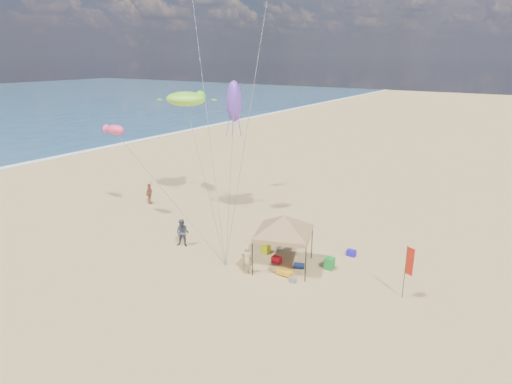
{
  "coord_description": "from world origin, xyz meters",
  "views": [
    {
      "loc": [
        13.85,
        -17.99,
        11.89
      ],
      "look_at": [
        0.0,
        3.0,
        4.0
      ],
      "focal_mm": 30.76,
      "sensor_mm": 36.0,
      "label": 1
    }
  ],
  "objects_px": {
    "chair_yellow": "(265,248)",
    "person_near_c": "(279,239)",
    "person_near_a": "(247,260)",
    "person_far_a": "(149,194)",
    "cooler_blue": "(351,253)",
    "person_near_b": "(183,233)",
    "canopy_tent": "(284,217)",
    "feather_flag": "(409,264)",
    "cooler_red": "(277,260)",
    "chair_green": "(329,263)",
    "beach_cart": "(285,272)"
  },
  "relations": [
    {
      "from": "chair_yellow",
      "to": "person_near_c",
      "type": "bearing_deg",
      "value": 49.82
    },
    {
      "from": "person_near_a",
      "to": "person_far_a",
      "type": "height_order",
      "value": "person_far_a"
    },
    {
      "from": "cooler_blue",
      "to": "person_near_b",
      "type": "relative_size",
      "value": 0.29
    },
    {
      "from": "person_near_b",
      "to": "chair_yellow",
      "type": "bearing_deg",
      "value": -0.24
    },
    {
      "from": "canopy_tent",
      "to": "feather_flag",
      "type": "xyz_separation_m",
      "value": [
        6.98,
        0.32,
        -1.14
      ]
    },
    {
      "from": "cooler_blue",
      "to": "chair_yellow",
      "type": "height_order",
      "value": "chair_yellow"
    },
    {
      "from": "cooler_red",
      "to": "person_near_c",
      "type": "xyz_separation_m",
      "value": [
        -0.69,
        1.49,
        0.6
      ]
    },
    {
      "from": "feather_flag",
      "to": "chair_green",
      "type": "xyz_separation_m",
      "value": [
        -4.59,
        0.89,
        -1.6
      ]
    },
    {
      "from": "cooler_blue",
      "to": "person_far_a",
      "type": "height_order",
      "value": "person_far_a"
    },
    {
      "from": "person_near_b",
      "to": "person_near_c",
      "type": "height_order",
      "value": "person_near_b"
    },
    {
      "from": "cooler_blue",
      "to": "chair_green",
      "type": "distance_m",
      "value": 2.39
    },
    {
      "from": "beach_cart",
      "to": "person_near_b",
      "type": "xyz_separation_m",
      "value": [
        -7.48,
        -0.21,
        0.72
      ]
    },
    {
      "from": "chair_yellow",
      "to": "beach_cart",
      "type": "distance_m",
      "value": 3.11
    },
    {
      "from": "person_near_a",
      "to": "feather_flag",
      "type": "bearing_deg",
      "value": 173.91
    },
    {
      "from": "chair_green",
      "to": "person_far_a",
      "type": "xyz_separation_m",
      "value": [
        -17.4,
        2.54,
        0.52
      ]
    },
    {
      "from": "chair_green",
      "to": "cooler_red",
      "type": "bearing_deg",
      "value": -161.54
    },
    {
      "from": "chair_green",
      "to": "person_far_a",
      "type": "height_order",
      "value": "person_far_a"
    },
    {
      "from": "person_far_a",
      "to": "canopy_tent",
      "type": "bearing_deg",
      "value": -124.26
    },
    {
      "from": "cooler_red",
      "to": "cooler_blue",
      "type": "xyz_separation_m",
      "value": [
        3.39,
        3.34,
        0.0
      ]
    },
    {
      "from": "feather_flag",
      "to": "person_far_a",
      "type": "bearing_deg",
      "value": 171.11
    },
    {
      "from": "beach_cart",
      "to": "cooler_blue",
      "type": "bearing_deg",
      "value": 63.69
    },
    {
      "from": "chair_yellow",
      "to": "canopy_tent",
      "type": "bearing_deg",
      "value": -28.44
    },
    {
      "from": "canopy_tent",
      "to": "cooler_blue",
      "type": "relative_size",
      "value": 10.49
    },
    {
      "from": "feather_flag",
      "to": "person_near_b",
      "type": "bearing_deg",
      "value": -174.19
    },
    {
      "from": "cooler_red",
      "to": "chair_green",
      "type": "distance_m",
      "value": 3.14
    },
    {
      "from": "beach_cart",
      "to": "person_near_a",
      "type": "xyz_separation_m",
      "value": [
        -1.92,
        -0.99,
        0.65
      ]
    },
    {
      "from": "feather_flag",
      "to": "cooler_blue",
      "type": "bearing_deg",
      "value": 142.13
    },
    {
      "from": "chair_yellow",
      "to": "person_near_b",
      "type": "relative_size",
      "value": 0.38
    },
    {
      "from": "canopy_tent",
      "to": "chair_yellow",
      "type": "relative_size",
      "value": 8.09
    },
    {
      "from": "chair_green",
      "to": "chair_yellow",
      "type": "relative_size",
      "value": 1.0
    },
    {
      "from": "person_far_a",
      "to": "cooler_blue",
      "type": "bearing_deg",
      "value": -110.84
    },
    {
      "from": "cooler_blue",
      "to": "feather_flag",
      "type": "bearing_deg",
      "value": -37.87
    },
    {
      "from": "canopy_tent",
      "to": "chair_yellow",
      "type": "xyz_separation_m",
      "value": [
        -1.86,
        1.01,
        -2.74
      ]
    },
    {
      "from": "person_near_c",
      "to": "beach_cart",
      "type": "bearing_deg",
      "value": 125.89
    },
    {
      "from": "feather_flag",
      "to": "person_near_a",
      "type": "relative_size",
      "value": 1.7
    },
    {
      "from": "feather_flag",
      "to": "canopy_tent",
      "type": "bearing_deg",
      "value": -177.4
    },
    {
      "from": "canopy_tent",
      "to": "cooler_red",
      "type": "relative_size",
      "value": 10.49
    },
    {
      "from": "person_near_a",
      "to": "person_far_a",
      "type": "relative_size",
      "value": 0.98
    },
    {
      "from": "feather_flag",
      "to": "person_near_c",
      "type": "bearing_deg",
      "value": 170.42
    },
    {
      "from": "chair_yellow",
      "to": "person_far_a",
      "type": "distance_m",
      "value": 13.44
    },
    {
      "from": "feather_flag",
      "to": "person_near_a",
      "type": "bearing_deg",
      "value": -165.23
    },
    {
      "from": "cooler_red",
      "to": "chair_yellow",
      "type": "distance_m",
      "value": 1.51
    },
    {
      "from": "chair_yellow",
      "to": "person_near_c",
      "type": "xyz_separation_m",
      "value": [
        0.59,
        0.7,
        0.44
      ]
    },
    {
      "from": "cooler_red",
      "to": "chair_green",
      "type": "xyz_separation_m",
      "value": [
        2.97,
        0.99,
        0.16
      ]
    },
    {
      "from": "person_far_a",
      "to": "feather_flag",
      "type": "bearing_deg",
      "value": -119.1
    },
    {
      "from": "chair_green",
      "to": "person_near_c",
      "type": "relative_size",
      "value": 0.44
    },
    {
      "from": "person_near_c",
      "to": "feather_flag",
      "type": "bearing_deg",
      "value": 170.35
    },
    {
      "from": "cooler_blue",
      "to": "person_near_a",
      "type": "xyz_separation_m",
      "value": [
        -4.11,
        -5.43,
        0.66
      ]
    },
    {
      "from": "chair_yellow",
      "to": "feather_flag",
      "type": "bearing_deg",
      "value": -4.46
    },
    {
      "from": "canopy_tent",
      "to": "beach_cart",
      "type": "distance_m",
      "value": 3.08
    }
  ]
}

